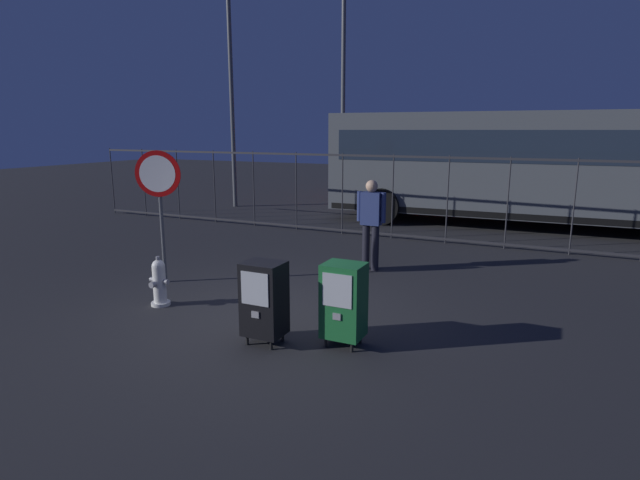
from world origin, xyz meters
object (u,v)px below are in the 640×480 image
stop_sign (159,189)px  bus_far (535,156)px  newspaper_box_primary (344,300)px  street_light_near_left (343,81)px  fire_hydrant (159,282)px  bus_near (531,163)px  newspaper_box_secondary (264,299)px  pedestrian (371,220)px  street_light_near_right (231,84)px

stop_sign → bus_far: 13.15m
newspaper_box_primary → stop_sign: stop_sign is taller
street_light_near_left → fire_hydrant: bearing=-81.9°
bus_far → stop_sign: bearing=-109.7°
bus_far → street_light_near_left: size_ratio=1.50×
bus_near → newspaper_box_secondary: bearing=-105.6°
pedestrian → street_light_near_right: (-6.88, 5.67, 3.04)m
newspaper_box_secondary → stop_sign: size_ratio=0.46×
newspaper_box_primary → bus_near: 9.44m
newspaper_box_primary → street_light_near_left: size_ratio=0.14×
newspaper_box_secondary → street_light_near_right: (-6.86, 9.40, 3.42)m
bus_far → street_light_near_left: 6.83m
fire_hydrant → street_light_near_left: (-1.49, 10.53, 3.76)m
pedestrian → street_light_near_left: street_light_near_left is taller
street_light_near_right → newspaper_box_secondary: bearing=-53.9°
stop_sign → street_light_near_left: bearing=94.4°
newspaper_box_secondary → bus_near: (2.36, 9.60, 1.14)m
stop_sign → bus_far: (5.15, 12.10, 0.11)m
newspaper_box_primary → street_light_near_left: bearing=112.8°
pedestrian → bus_near: bus_near is taller
stop_sign → street_light_near_right: (-3.97, 7.92, 2.39)m
bus_near → street_light_near_right: size_ratio=1.54×
stop_sign → street_light_near_left: size_ratio=0.31×
bus_far → newspaper_box_primary: bearing=-92.5°
newspaper_box_secondary → bus_near: 9.95m
pedestrian → bus_far: bus_far is taller
bus_far → street_light_near_right: street_light_near_right is taller
newspaper_box_secondary → stop_sign: (-2.89, 1.48, 1.03)m
fire_hydrant → stop_sign: bearing=128.7°
newspaper_box_primary → bus_near: bus_near is taller
newspaper_box_secondary → street_light_near_left: (-3.62, 11.06, 3.55)m
street_light_near_left → street_light_near_right: (-3.24, -1.66, -0.13)m
street_light_near_left → bus_near: bearing=-13.8°
bus_near → street_light_near_right: (-9.22, -0.20, 2.28)m
bus_near → street_light_near_right: 9.50m
newspaper_box_primary → newspaper_box_secondary: bearing=-158.7°
pedestrian → newspaper_box_primary: bearing=-75.6°
newspaper_box_primary → street_light_near_right: street_light_near_right is taller
street_light_near_left → street_light_near_right: bearing=-152.8°
fire_hydrant → bus_near: 10.21m
fire_hydrant → stop_sign: size_ratio=0.33×
stop_sign → pedestrian: bearing=37.8°
bus_far → street_light_near_right: bearing=-152.0°
street_light_near_left → street_light_near_right: 3.64m
newspaper_box_primary → pedestrian: (-0.87, 3.39, 0.38)m
stop_sign → bus_far: bearing=66.9°
fire_hydrant → newspaper_box_secondary: (2.13, -0.53, 0.22)m
fire_hydrant → stop_sign: 1.74m
fire_hydrant → street_light_near_right: size_ratio=0.11×
street_light_near_right → street_light_near_left: bearing=27.2°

